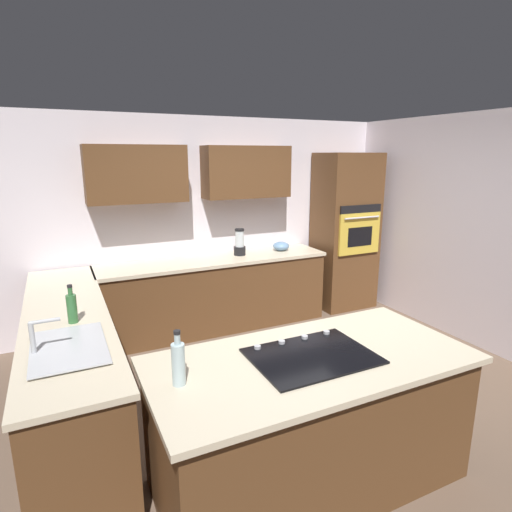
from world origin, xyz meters
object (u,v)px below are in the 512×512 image
(wall_oven, at_px, (345,232))
(sink_unit, at_px, (67,347))
(mixing_bowl, at_px, (281,246))
(blender, at_px, (240,244))
(oil_bottle, at_px, (178,363))
(dish_soap_bottle, at_px, (72,307))
(cooktop, at_px, (311,356))

(wall_oven, bearing_deg, sink_unit, 27.37)
(wall_oven, relative_size, mixing_bowl, 10.00)
(wall_oven, relative_size, sink_unit, 3.10)
(sink_unit, distance_m, mixing_bowl, 3.32)
(sink_unit, xyz_separation_m, blender, (-2.08, -1.96, 0.13))
(oil_bottle, bearing_deg, dish_soap_bottle, -68.18)
(sink_unit, height_order, oil_bottle, oil_bottle)
(oil_bottle, bearing_deg, wall_oven, -139.95)
(cooktop, distance_m, mixing_bowl, 3.02)
(mixing_bowl, height_order, oil_bottle, oil_bottle)
(cooktop, bearing_deg, blender, -104.27)
(sink_unit, distance_m, blender, 2.86)
(dish_soap_bottle, bearing_deg, blender, -143.83)
(cooktop, bearing_deg, wall_oven, -130.59)
(cooktop, relative_size, oil_bottle, 2.37)
(sink_unit, relative_size, blender, 2.08)
(cooktop, height_order, mixing_bowl, mixing_bowl)
(sink_unit, relative_size, mixing_bowl, 3.23)
(mixing_bowl, distance_m, dish_soap_bottle, 3.01)
(sink_unit, bearing_deg, cooktop, 150.79)
(cooktop, xyz_separation_m, blender, (-0.69, -2.73, 0.14))
(cooktop, height_order, dish_soap_bottle, dish_soap_bottle)
(sink_unit, height_order, mixing_bowl, sink_unit)
(mixing_bowl, bearing_deg, blender, 0.00)
(blender, relative_size, dish_soap_bottle, 1.13)
(blender, xyz_separation_m, dish_soap_bottle, (2.02, 1.48, -0.02))
(wall_oven, bearing_deg, blender, -1.89)
(sink_unit, bearing_deg, blender, -136.73)
(cooktop, distance_m, dish_soap_bottle, 1.83)
(blender, bearing_deg, mixing_bowl, 180.00)
(wall_oven, height_order, oil_bottle, wall_oven)
(wall_oven, height_order, blender, wall_oven)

